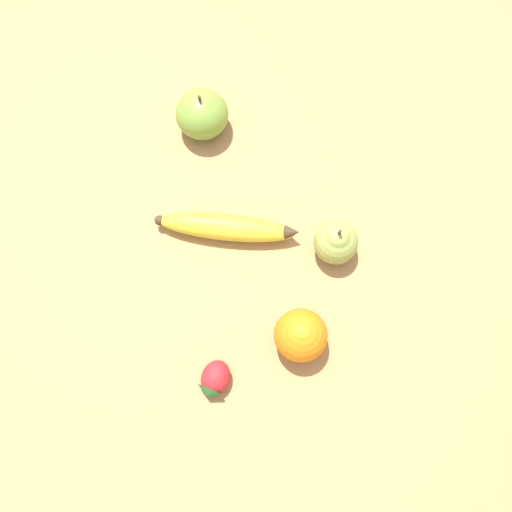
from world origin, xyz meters
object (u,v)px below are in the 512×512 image
orange (301,336)px  pear (337,242)px  banana (229,227)px  strawberry (215,380)px  apple (204,114)px

orange → pear: pear is taller
banana → pear: (0.16, -0.03, 0.02)m
strawberry → apple: apple is taller
strawberry → apple: (-0.03, 0.41, 0.02)m
banana → orange: bearing=-51.8°
banana → pear: size_ratio=2.68×
banana → apple: size_ratio=2.54×
banana → strawberry: bearing=-87.6°
strawberry → apple: bearing=-153.3°
banana → apple: bearing=109.0°
pear → banana: bearing=169.7°
banana → apple: (-0.04, 0.18, 0.02)m
pear → apple: (-0.20, 0.21, 0.00)m
orange → apple: bearing=112.7°
pear → strawberry: (-0.18, -0.20, -0.02)m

